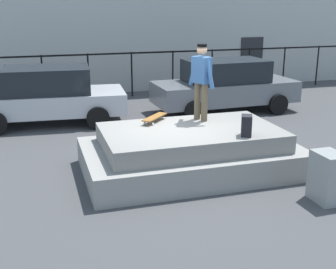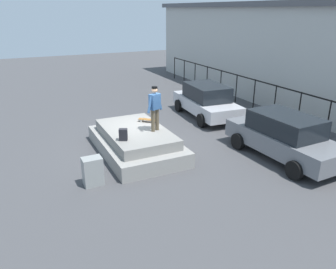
% 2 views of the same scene
% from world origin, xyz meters
% --- Properties ---
extents(ground_plane, '(60.00, 60.00, 0.00)m').
position_xyz_m(ground_plane, '(0.00, 0.00, 0.00)').
color(ground_plane, '#424244').
extents(concrete_ledge, '(4.44, 2.63, 0.92)m').
position_xyz_m(concrete_ledge, '(0.32, -0.28, 0.42)').
color(concrete_ledge, gray).
rests_on(concrete_ledge, ground_plane).
extents(skateboarder, '(0.38, 0.74, 1.66)m').
position_xyz_m(skateboarder, '(0.76, 0.33, 1.88)').
color(skateboarder, brown).
rests_on(skateboarder, concrete_ledge).
extents(skateboard, '(0.71, 0.73, 0.12)m').
position_xyz_m(skateboard, '(-0.26, 0.47, 1.03)').
color(skateboard, brown).
rests_on(skateboard, concrete_ledge).
extents(backpack, '(0.30, 0.34, 0.41)m').
position_xyz_m(backpack, '(1.19, -1.05, 1.13)').
color(backpack, black).
rests_on(backpack, concrete_ledge).
extents(car_silver_sedan_near, '(4.54, 2.34, 1.65)m').
position_xyz_m(car_silver_sedan_near, '(-2.37, 4.51, 0.84)').
color(car_silver_sedan_near, '#B7B7BC').
rests_on(car_silver_sedan_near, ground_plane).
extents(car_grey_sedan_mid, '(4.64, 2.16, 1.66)m').
position_xyz_m(car_grey_sedan_mid, '(3.16, 4.38, 0.85)').
color(car_grey_sedan_mid, slate).
rests_on(car_grey_sedan_mid, ground_plane).
extents(utility_box, '(0.45, 0.61, 0.91)m').
position_xyz_m(utility_box, '(2.14, -2.40, 0.46)').
color(utility_box, gray).
rests_on(utility_box, ground_plane).
extents(fence_row, '(24.06, 0.06, 1.65)m').
position_xyz_m(fence_row, '(0.00, 7.57, 1.12)').
color(fence_row, black).
rests_on(fence_row, ground_plane).
extents(warehouse_building, '(31.29, 9.19, 5.58)m').
position_xyz_m(warehouse_building, '(0.00, 12.79, 2.80)').
color(warehouse_building, '#B2B2AD').
rests_on(warehouse_building, ground_plane).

